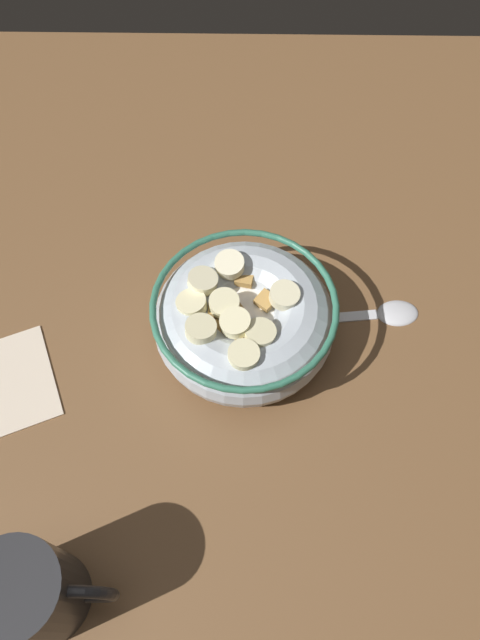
{
  "coord_description": "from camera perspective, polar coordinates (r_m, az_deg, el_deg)",
  "views": [
    {
      "loc": [
        0.37,
        -25.12,
        47.38
      ],
      "look_at": [
        0.0,
        0.0,
        3.0
      ],
      "focal_mm": 32.19,
      "sensor_mm": 36.0,
      "label": 1
    }
  ],
  "objects": [
    {
      "name": "cereal_bowl",
      "position": [
        0.51,
        -0.04,
        0.13
      ],
      "size": [
        16.22,
        16.22,
        6.85
      ],
      "color": "#B2BCC6",
      "rests_on": "ground_plane"
    },
    {
      "name": "ground_plane",
      "position": [
        0.55,
        0.0,
        -2.07
      ],
      "size": [
        90.65,
        90.65,
        2.0
      ],
      "primitive_type": "cube",
      "color": "brown"
    },
    {
      "name": "coffee_mug",
      "position": [
        0.46,
        -20.36,
        -24.12
      ],
      "size": [
        9.36,
        6.55,
        8.58
      ],
      "color": "#262628",
      "rests_on": "ground_plane"
    },
    {
      "name": "spoon",
      "position": [
        0.56,
        12.75,
        0.64
      ],
      "size": [
        15.58,
        3.6,
        0.8
      ],
      "color": "silver",
      "rests_on": "ground_plane"
    }
  ]
}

